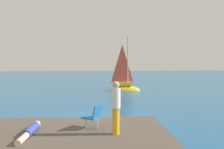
{
  "coord_description": "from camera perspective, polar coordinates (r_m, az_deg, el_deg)",
  "views": [
    {
      "loc": [
        -0.37,
        -10.85,
        2.94
      ],
      "look_at": [
        1.56,
        9.61,
        1.93
      ],
      "focal_mm": 35.23,
      "sensor_mm": 36.0,
      "label": 1
    }
  ],
  "objects": [
    {
      "name": "shore_ledge",
      "position": [
        7.33,
        -9.85,
        -17.53
      ],
      "size": [
        6.1,
        4.1,
        0.8
      ],
      "primitive_type": "cube",
      "rotation": [
        0.0,
        0.0,
        -0.04
      ],
      "color": "brown",
      "rests_on": "ground"
    },
    {
      "name": "person_standing",
      "position": [
        6.72,
        1.01,
        -8.19
      ],
      "size": [
        0.28,
        0.28,
        1.62
      ],
      "rotation": [
        0.0,
        0.0,
        4.89
      ],
      "color": "gold",
      "rests_on": "shore_ledge"
    },
    {
      "name": "ground_plane",
      "position": [
        11.25,
        -3.41,
        -12.36
      ],
      "size": [
        160.0,
        160.0,
        0.0
      ],
      "primitive_type": "plane",
      "color": "#236093"
    },
    {
      "name": "person_sunbather",
      "position": [
        7.28,
        -20.49,
        -13.58
      ],
      "size": [
        0.3,
        1.76,
        0.25
      ],
      "rotation": [
        0.0,
        0.0,
        4.65
      ],
      "color": "#334CB2",
      "rests_on": "shore_ledge"
    },
    {
      "name": "sailboat_near",
      "position": [
        23.79,
        3.27,
        -3.45
      ],
      "size": [
        3.5,
        1.32,
        6.43
      ],
      "rotation": [
        0.0,
        0.0,
        6.24
      ],
      "color": "yellow",
      "rests_on": "ground"
    },
    {
      "name": "beach_chair",
      "position": [
        7.42,
        -4.71,
        -10.48
      ],
      "size": [
        0.76,
        0.73,
        0.8
      ],
      "rotation": [
        0.0,
        0.0,
        2.54
      ],
      "color": "blue",
      "rests_on": "shore_ledge"
    },
    {
      "name": "boulder_inland",
      "position": [
        9.94,
        -24.03,
        -14.66
      ],
      "size": [
        1.58,
        1.7,
        1.04
      ],
      "primitive_type": "cube",
      "rotation": [
        0.18,
        0.17,
        2.33
      ],
      "color": "#51453C",
      "rests_on": "ground"
    },
    {
      "name": "boulder_seaward",
      "position": [
        9.12,
        4.54,
        -16.03
      ],
      "size": [
        1.01,
        0.87,
        0.74
      ],
      "primitive_type": "cube",
      "rotation": [
        -0.17,
        0.17,
        3.03
      ],
      "color": "#494F3C",
      "rests_on": "ground"
    }
  ]
}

